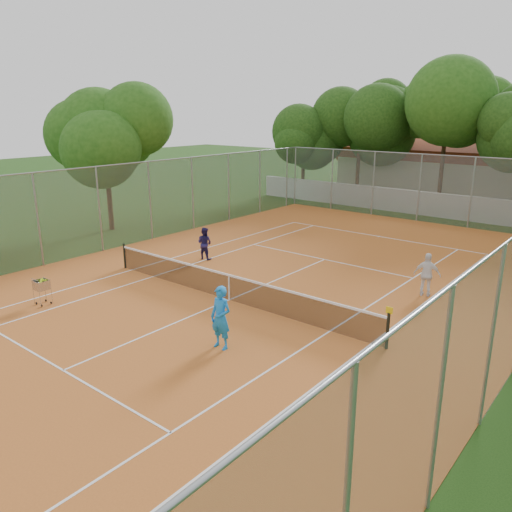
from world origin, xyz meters
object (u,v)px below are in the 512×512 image
Objects in this scene: tennis_net at (229,287)px; ball_hopper at (42,291)px; player_far_left at (205,243)px; player_far_right at (427,275)px; clubhouse at (453,166)px; player_near at (221,318)px.

tennis_net reaches higher than ball_hopper.
player_far_right reaches higher than player_far_left.
ball_hopper is (-0.45, -7.44, -0.25)m from player_far_left.
tennis_net is 29.12m from clubhouse.
player_near is (2.29, -2.88, 0.42)m from tennis_net.
clubhouse is 33.50m from ball_hopper.
tennis_net is at bearing 28.46° from player_far_right.
ball_hopper is (-4.70, -4.34, -0.01)m from tennis_net.
ball_hopper is (-9.92, -9.13, -0.31)m from player_far_right.
player_far_right is at bearing 36.80° from ball_hopper.
clubhouse is 10.32× the size of player_far_right.
player_far_right is (7.21, -24.21, -1.39)m from clubhouse.
player_near is at bearing -51.53° from tennis_net.
tennis_net is 6.40m from ball_hopper.
player_far_right is 13.49m from ball_hopper.
tennis_net is 6.53× the size of player_near.
clubhouse is at bearing 79.51° from ball_hopper.
ball_hopper is at bearing -170.13° from player_near.
player_far_right is (9.47, 1.70, 0.07)m from player_far_left.
clubhouse is 32.19m from player_near.
player_near is 8.21m from player_far_right.
player_near reaches higher than player_far_right.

